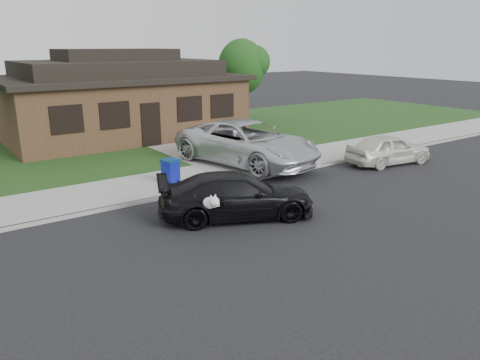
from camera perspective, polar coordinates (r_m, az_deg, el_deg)
ground at (r=12.66m, az=-5.88°, el=-7.18°), size 120.00×120.00×0.00m
sidewalk at (r=16.92m, az=-14.31°, el=-1.31°), size 60.00×3.00×0.12m
curb at (r=15.59m, az=-12.28°, el=-2.68°), size 60.00×0.12×0.12m
lawn at (r=24.35m, az=-21.26°, el=3.38°), size 60.00×13.00×0.13m
driveway at (r=23.80m, az=-5.28°, el=4.16°), size 4.50×13.00×0.14m
sedan at (r=13.92m, az=-0.45°, el=-1.91°), size 5.01×3.59×1.35m
minivan at (r=19.65m, az=0.90°, el=4.56°), size 4.26×6.95×1.80m
white_compact at (r=21.21m, az=17.64°, el=3.61°), size 4.05×2.12×1.32m
recycling_bin at (r=17.19m, az=-8.46°, el=1.08°), size 0.66×0.66×0.90m
house at (r=27.10m, az=-14.54°, el=9.61°), size 12.60×8.60×4.65m
tree_1 at (r=30.35m, az=0.54°, el=13.76°), size 3.15×3.00×5.25m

